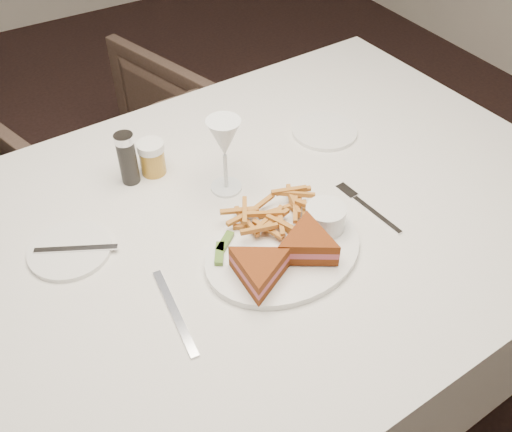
{
  "coord_description": "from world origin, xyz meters",
  "views": [
    {
      "loc": [
        -0.14,
        -1.14,
        1.56
      ],
      "look_at": [
        0.28,
        -0.45,
        0.8
      ],
      "focal_mm": 40.0,
      "sensor_mm": 36.0,
      "label": 1
    }
  ],
  "objects": [
    {
      "name": "table_setting",
      "position": [
        0.29,
        -0.43,
        0.79
      ],
      "size": [
        0.82,
        0.57,
        0.18
      ],
      "color": "white",
      "rests_on": "table"
    },
    {
      "name": "chair_far",
      "position": [
        0.25,
        0.51,
        0.33
      ],
      "size": [
        0.8,
        0.77,
        0.67
      ],
      "primitive_type": "imported",
      "rotation": [
        0.0,
        0.0,
        3.43
      ],
      "color": "#433229",
      "rests_on": "ground"
    },
    {
      "name": "table",
      "position": [
        0.28,
        -0.4,
        0.38
      ],
      "size": [
        1.55,
        1.07,
        0.75
      ],
      "primitive_type": "cube",
      "rotation": [
        0.0,
        0.0,
        0.04
      ],
      "color": "silver",
      "rests_on": "ground"
    },
    {
      "name": "ground",
      "position": [
        0.0,
        0.0,
        0.0
      ],
      "size": [
        5.0,
        5.0,
        0.0
      ],
      "primitive_type": "plane",
      "color": "black",
      "rests_on": "ground"
    }
  ]
}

